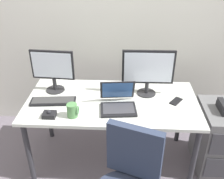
{
  "coord_description": "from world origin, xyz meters",
  "views": [
    {
      "loc": [
        0.1,
        -2.04,
        2.04
      ],
      "look_at": [
        0.0,
        0.0,
        0.86
      ],
      "focal_mm": 41.55,
      "sensor_mm": 36.0,
      "label": 1
    }
  ],
  "objects_px": {
    "monitor_side": "(53,68)",
    "laptop": "(118,102)",
    "monitor_main": "(148,70)",
    "trackball_mouse": "(49,114)",
    "keyboard": "(53,101)",
    "coffee_mug": "(73,110)",
    "file_cabinet": "(220,138)",
    "cell_phone": "(176,101)"
  },
  "relations": [
    {
      "from": "coffee_mug",
      "to": "cell_phone",
      "type": "relative_size",
      "value": 0.84
    },
    {
      "from": "laptop",
      "to": "cell_phone",
      "type": "height_order",
      "value": "laptop"
    },
    {
      "from": "laptop",
      "to": "trackball_mouse",
      "type": "height_order",
      "value": "laptop"
    },
    {
      "from": "monitor_main",
      "to": "monitor_side",
      "type": "distance_m",
      "value": 0.9
    },
    {
      "from": "laptop",
      "to": "trackball_mouse",
      "type": "relative_size",
      "value": 3.08
    },
    {
      "from": "file_cabinet",
      "to": "keyboard",
      "type": "xyz_separation_m",
      "value": [
        -1.6,
        -0.04,
        0.41
      ]
    },
    {
      "from": "monitor_side",
      "to": "cell_phone",
      "type": "relative_size",
      "value": 2.96
    },
    {
      "from": "trackball_mouse",
      "to": "coffee_mug",
      "type": "xyz_separation_m",
      "value": [
        0.2,
        0.02,
        0.04
      ]
    },
    {
      "from": "monitor_main",
      "to": "monitor_side",
      "type": "relative_size",
      "value": 1.15
    },
    {
      "from": "file_cabinet",
      "to": "trackball_mouse",
      "type": "relative_size",
      "value": 6.19
    },
    {
      "from": "file_cabinet",
      "to": "keyboard",
      "type": "distance_m",
      "value": 1.66
    },
    {
      "from": "monitor_main",
      "to": "coffee_mug",
      "type": "xyz_separation_m",
      "value": [
        -0.65,
        -0.41,
        -0.2
      ]
    },
    {
      "from": "laptop",
      "to": "cell_phone",
      "type": "bearing_deg",
      "value": 12.21
    },
    {
      "from": "laptop",
      "to": "keyboard",
      "type": "bearing_deg",
      "value": 175.57
    },
    {
      "from": "laptop",
      "to": "trackball_mouse",
      "type": "bearing_deg",
      "value": -162.97
    },
    {
      "from": "monitor_main",
      "to": "monitor_side",
      "type": "bearing_deg",
      "value": 178.9
    },
    {
      "from": "monitor_main",
      "to": "keyboard",
      "type": "distance_m",
      "value": 0.92
    },
    {
      "from": "monitor_side",
      "to": "laptop",
      "type": "height_order",
      "value": "monitor_side"
    },
    {
      "from": "file_cabinet",
      "to": "laptop",
      "type": "relative_size",
      "value": 2.01
    },
    {
      "from": "monitor_main",
      "to": "cell_phone",
      "type": "distance_m",
      "value": 0.39
    },
    {
      "from": "keyboard",
      "to": "laptop",
      "type": "relative_size",
      "value": 1.24
    },
    {
      "from": "monitor_side",
      "to": "cell_phone",
      "type": "xyz_separation_m",
      "value": [
        1.17,
        -0.15,
        -0.24
      ]
    },
    {
      "from": "keyboard",
      "to": "trackball_mouse",
      "type": "bearing_deg",
      "value": -83.99
    },
    {
      "from": "monitor_side",
      "to": "cell_phone",
      "type": "bearing_deg",
      "value": -7.34
    },
    {
      "from": "cell_phone",
      "to": "trackball_mouse",
      "type": "bearing_deg",
      "value": -128.89
    },
    {
      "from": "monitor_side",
      "to": "laptop",
      "type": "xyz_separation_m",
      "value": [
        0.63,
        -0.27,
        -0.19
      ]
    },
    {
      "from": "laptop",
      "to": "coffee_mug",
      "type": "xyz_separation_m",
      "value": [
        -0.38,
        -0.16,
        0.01
      ]
    },
    {
      "from": "keyboard",
      "to": "file_cabinet",
      "type": "bearing_deg",
      "value": 1.57
    },
    {
      "from": "monitor_side",
      "to": "keyboard",
      "type": "relative_size",
      "value": 1.0
    },
    {
      "from": "file_cabinet",
      "to": "laptop",
      "type": "bearing_deg",
      "value": -174.88
    },
    {
      "from": "monitor_side",
      "to": "coffee_mug",
      "type": "height_order",
      "value": "monitor_side"
    },
    {
      "from": "monitor_main",
      "to": "cell_phone",
      "type": "bearing_deg",
      "value": -26.55
    },
    {
      "from": "file_cabinet",
      "to": "keyboard",
      "type": "relative_size",
      "value": 1.62
    },
    {
      "from": "cell_phone",
      "to": "monitor_main",
      "type": "bearing_deg",
      "value": -170.18
    },
    {
      "from": "laptop",
      "to": "coffee_mug",
      "type": "height_order",
      "value": "laptop"
    },
    {
      "from": "monitor_main",
      "to": "trackball_mouse",
      "type": "distance_m",
      "value": 0.97
    },
    {
      "from": "trackball_mouse",
      "to": "monitor_side",
      "type": "bearing_deg",
      "value": 97.45
    },
    {
      "from": "file_cabinet",
      "to": "monitor_side",
      "type": "relative_size",
      "value": 1.62
    },
    {
      "from": "monitor_main",
      "to": "trackball_mouse",
      "type": "height_order",
      "value": "monitor_main"
    },
    {
      "from": "trackball_mouse",
      "to": "file_cabinet",
      "type": "bearing_deg",
      "value": 9.56
    },
    {
      "from": "file_cabinet",
      "to": "keyboard",
      "type": "height_order",
      "value": "keyboard"
    },
    {
      "from": "coffee_mug",
      "to": "laptop",
      "type": "bearing_deg",
      "value": 22.94
    }
  ]
}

